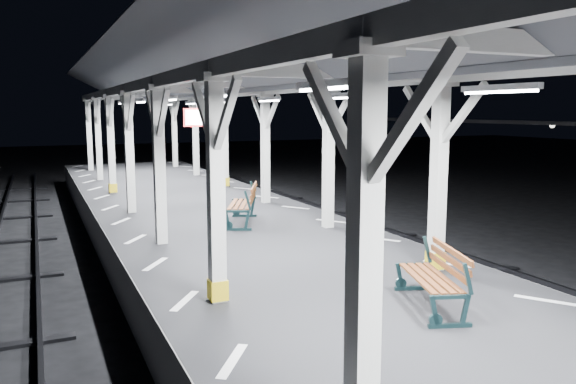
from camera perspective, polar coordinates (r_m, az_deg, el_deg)
platform at (r=7.90m, az=12.26°, el=-16.61°), size 6.00×50.00×1.00m
hazard_stripes_left at (r=6.64m, az=-5.66°, el=-16.69°), size 1.00×48.00×0.01m
hazard_stripes_right at (r=9.30m, az=24.77°, el=-9.98°), size 1.00×48.00×0.01m
canopy at (r=7.20m, az=13.39°, el=14.17°), size 5.40×49.00×4.65m
bench_mid at (r=8.36m, az=14.89°, el=-8.22°), size 1.08×1.71×0.87m
bench_far at (r=13.98m, az=-4.36°, el=-1.13°), size 1.34×1.89×0.97m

